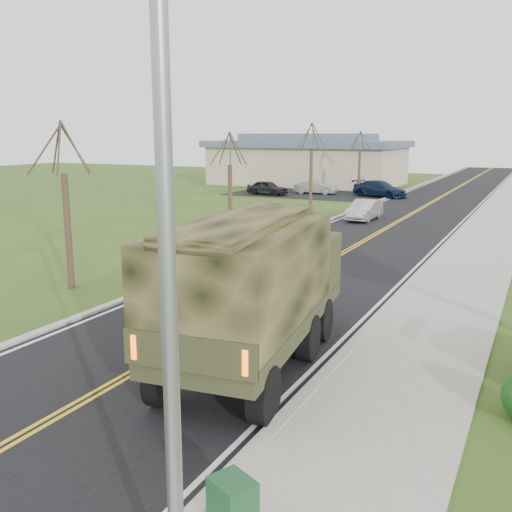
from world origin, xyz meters
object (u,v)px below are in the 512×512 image
Objects in this scene: military_truck at (254,281)px; sedan_silver at (364,210)px; suv_champagne at (214,261)px; utility_box_near at (232,505)px.

sedan_silver is (-4.59, 24.98, -1.49)m from military_truck.
military_truck is 9.00m from suv_champagne.
suv_champagne is (-5.40, 7.06, -1.44)m from military_truck.
military_truck reaches higher than suv_champagne.
sedan_silver is at bearing 82.10° from suv_champagne.
sedan_silver is at bearing 128.03° from utility_box_near.
sedan_silver is (0.81, 17.92, -0.06)m from suv_champagne.
military_truck is at bearing -57.90° from suv_champagne.
sedan_silver is at bearing 93.21° from military_truck.
suv_champagne is 6.51× the size of utility_box_near.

